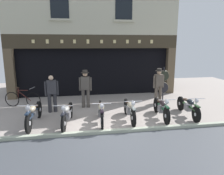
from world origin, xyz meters
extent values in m
cube|color=#A1958C|center=(0.00, 5.00, -0.04)|extent=(21.14, 10.00, 0.08)
cube|color=#A2AA93|center=(0.00, 0.08, 0.01)|extent=(21.14, 0.16, 0.18)
cube|color=black|center=(0.00, 7.30, 1.30)|extent=(8.41, 4.00, 2.60)
cube|color=brown|center=(-4.35, 5.18, 1.30)|extent=(0.44, 0.36, 2.60)
cube|color=brown|center=(4.35, 5.18, 1.30)|extent=(0.44, 0.36, 2.60)
cube|color=black|center=(0.00, 5.55, 1.43)|extent=(8.05, 0.03, 2.18)
cube|color=#362D1F|center=(0.00, 5.12, 2.95)|extent=(9.14, 0.24, 0.70)
cube|color=#DBC684|center=(-3.09, 4.99, 2.95)|extent=(0.14, 0.03, 0.17)
cube|color=#DBC684|center=(-2.41, 4.99, 2.95)|extent=(0.14, 0.03, 0.21)
cube|color=#DBC684|center=(-1.69, 4.99, 2.95)|extent=(0.14, 0.03, 0.17)
cube|color=#DBC684|center=(-1.06, 4.99, 2.95)|extent=(0.14, 0.03, 0.19)
cube|color=#DBC684|center=(-0.37, 4.99, 2.95)|extent=(0.14, 0.03, 0.22)
cube|color=#DBC684|center=(0.35, 4.99, 2.95)|extent=(0.14, 0.03, 0.18)
cube|color=#DBC684|center=(1.04, 4.99, 2.95)|extent=(0.14, 0.03, 0.18)
cube|color=#DBC684|center=(1.74, 4.99, 2.95)|extent=(0.14, 0.03, 0.19)
cube|color=#DBC684|center=(2.41, 4.99, 2.95)|extent=(0.14, 0.03, 0.17)
cube|color=#DBC684|center=(3.10, 4.99, 2.95)|extent=(0.14, 0.03, 0.19)
cube|color=#BAB69B|center=(0.00, 5.20, 4.71)|extent=(9.14, 0.40, 2.83)
cube|color=black|center=(-1.72, 4.99, 4.71)|extent=(0.90, 0.02, 1.30)
cube|color=#BAB69B|center=(-1.72, 4.95, 4.01)|extent=(1.10, 0.12, 0.10)
cube|color=black|center=(1.53, 4.99, 4.71)|extent=(0.90, 0.02, 1.30)
cube|color=#BAB69B|center=(1.53, 4.95, 4.01)|extent=(1.10, 0.12, 0.10)
cylinder|color=black|center=(-2.59, 0.52, 0.33)|extent=(0.11, 0.66, 0.66)
cylinder|color=silver|center=(-2.59, 0.52, 0.33)|extent=(0.11, 0.15, 0.14)
cylinder|color=black|center=(-2.50, 1.95, 0.33)|extent=(0.12, 0.66, 0.66)
cylinder|color=silver|center=(-2.50, 1.95, 0.33)|extent=(0.12, 0.15, 0.14)
cube|color=#223148|center=(-2.55, 1.23, 0.45)|extent=(0.15, 1.33, 0.07)
cube|color=slate|center=(-2.55, 1.23, 0.38)|extent=(0.22, 0.33, 0.26)
ellipsoid|color=tan|center=(-2.56, 1.06, 0.65)|extent=(0.25, 0.47, 0.20)
ellipsoid|color=#38281E|center=(-2.53, 1.49, 0.63)|extent=(0.22, 0.31, 0.10)
cube|color=#223148|center=(-2.59, 0.52, 0.68)|extent=(0.12, 0.37, 0.04)
sphere|color=silver|center=(-2.59, 0.58, 0.83)|extent=(0.15, 0.15, 0.15)
cylinder|color=silver|center=(-2.59, 0.58, 0.91)|extent=(0.62, 0.06, 0.02)
cylinder|color=silver|center=(-2.59, 0.56, 0.62)|extent=(0.05, 0.23, 0.62)
cylinder|color=black|center=(-1.48, 0.36, 0.31)|extent=(0.15, 0.62, 0.62)
cylinder|color=silver|center=(-1.48, 0.36, 0.31)|extent=(0.12, 0.15, 0.14)
cylinder|color=black|center=(-1.29, 1.73, 0.31)|extent=(0.16, 0.62, 0.62)
cylinder|color=silver|center=(-1.29, 1.73, 0.31)|extent=(0.13, 0.15, 0.14)
cube|color=black|center=(-1.38, 1.05, 0.43)|extent=(0.24, 1.26, 0.07)
cube|color=slate|center=(-1.38, 1.05, 0.36)|extent=(0.24, 0.34, 0.26)
ellipsoid|color=gray|center=(-1.40, 0.88, 0.63)|extent=(0.28, 0.49, 0.20)
ellipsoid|color=#38281E|center=(-1.35, 1.29, 0.61)|extent=(0.24, 0.32, 0.10)
cube|color=black|center=(-1.48, 0.36, 0.64)|extent=(0.15, 0.37, 0.04)
sphere|color=silver|center=(-1.47, 0.42, 0.81)|extent=(0.15, 0.15, 0.15)
cylinder|color=silver|center=(-1.47, 0.42, 0.89)|extent=(0.62, 0.11, 0.02)
cylinder|color=silver|center=(-1.47, 0.40, 0.60)|extent=(0.07, 0.26, 0.61)
cylinder|color=black|center=(-0.22, 0.38, 0.32)|extent=(0.12, 0.64, 0.63)
cylinder|color=silver|center=(-0.22, 0.38, 0.32)|extent=(0.11, 0.15, 0.14)
cylinder|color=black|center=(-0.11, 1.78, 0.32)|extent=(0.13, 0.64, 0.63)
cylinder|color=silver|center=(-0.11, 1.78, 0.32)|extent=(0.12, 0.15, 0.14)
cube|color=black|center=(-0.17, 1.08, 0.44)|extent=(0.17, 1.29, 0.07)
cube|color=slate|center=(-0.17, 1.08, 0.37)|extent=(0.22, 0.33, 0.26)
ellipsoid|color=tan|center=(-0.18, 0.91, 0.64)|extent=(0.25, 0.48, 0.20)
ellipsoid|color=#38281E|center=(-0.15, 1.33, 0.62)|extent=(0.22, 0.31, 0.10)
cube|color=black|center=(-0.22, 0.38, 0.65)|extent=(0.13, 0.37, 0.04)
sphere|color=silver|center=(-0.22, 0.44, 0.82)|extent=(0.15, 0.15, 0.15)
cylinder|color=silver|center=(-0.22, 0.44, 0.90)|extent=(0.62, 0.07, 0.02)
cylinder|color=silver|center=(-0.22, 0.42, 0.61)|extent=(0.06, 0.27, 0.61)
cylinder|color=black|center=(0.88, 0.46, 0.32)|extent=(0.10, 0.65, 0.64)
cylinder|color=silver|center=(0.88, 0.46, 0.32)|extent=(0.11, 0.15, 0.14)
cylinder|color=black|center=(0.95, 1.81, 0.32)|extent=(0.11, 0.65, 0.64)
cylinder|color=silver|center=(0.95, 1.81, 0.32)|extent=(0.12, 0.15, 0.14)
cube|color=gray|center=(0.92, 1.14, 0.44)|extent=(0.13, 1.25, 0.07)
cube|color=slate|center=(0.92, 1.14, 0.37)|extent=(0.22, 0.33, 0.26)
ellipsoid|color=tan|center=(0.91, 0.98, 0.64)|extent=(0.24, 0.47, 0.20)
ellipsoid|color=#38281E|center=(0.93, 1.38, 0.62)|extent=(0.21, 0.31, 0.10)
cube|color=gray|center=(0.88, 0.46, 0.66)|extent=(0.12, 0.36, 0.04)
sphere|color=silver|center=(0.89, 0.52, 0.82)|extent=(0.15, 0.15, 0.15)
cylinder|color=silver|center=(0.89, 0.52, 0.90)|extent=(0.62, 0.06, 0.02)
cylinder|color=silver|center=(0.89, 0.50, 0.61)|extent=(0.05, 0.27, 0.61)
cylinder|color=black|center=(2.12, 0.48, 0.31)|extent=(0.13, 0.63, 0.63)
cylinder|color=silver|center=(2.12, 0.48, 0.31)|extent=(0.11, 0.15, 0.14)
cylinder|color=black|center=(2.26, 1.83, 0.31)|extent=(0.14, 0.63, 0.63)
cylinder|color=silver|center=(2.26, 1.83, 0.31)|extent=(0.12, 0.15, 0.14)
cube|color=#123A22|center=(2.19, 1.15, 0.43)|extent=(0.20, 1.24, 0.07)
cube|color=slate|center=(2.19, 1.15, 0.36)|extent=(0.23, 0.34, 0.26)
ellipsoid|color=black|center=(2.17, 0.99, 0.63)|extent=(0.27, 0.48, 0.20)
ellipsoid|color=#38281E|center=(2.21, 1.40, 0.61)|extent=(0.23, 0.32, 0.10)
cube|color=#123A22|center=(2.12, 0.48, 0.65)|extent=(0.14, 0.37, 0.04)
sphere|color=silver|center=(2.13, 0.54, 0.81)|extent=(0.15, 0.15, 0.15)
cylinder|color=silver|center=(2.13, 0.54, 0.89)|extent=(0.62, 0.09, 0.02)
cylinder|color=silver|center=(2.12, 0.52, 0.60)|extent=(0.06, 0.27, 0.61)
cylinder|color=black|center=(3.27, 0.47, 0.31)|extent=(0.12, 0.61, 0.61)
cylinder|color=silver|center=(3.27, 0.47, 0.31)|extent=(0.11, 0.14, 0.13)
cylinder|color=black|center=(3.40, 1.90, 0.31)|extent=(0.13, 0.61, 0.61)
cylinder|color=silver|center=(3.40, 1.90, 0.31)|extent=(0.12, 0.14, 0.13)
cube|color=#1E3F1D|center=(3.33, 1.19, 0.43)|extent=(0.19, 1.32, 0.07)
cube|color=slate|center=(3.33, 1.19, 0.36)|extent=(0.23, 0.34, 0.26)
ellipsoid|color=black|center=(3.32, 1.01, 0.63)|extent=(0.26, 0.48, 0.20)
ellipsoid|color=#38281E|center=(3.35, 1.44, 0.61)|extent=(0.23, 0.32, 0.10)
cube|color=#1E3F1D|center=(3.27, 0.47, 0.63)|extent=(0.13, 0.37, 0.04)
sphere|color=silver|center=(3.27, 0.53, 0.81)|extent=(0.15, 0.15, 0.15)
cylinder|color=silver|center=(3.27, 0.53, 0.89)|extent=(0.62, 0.08, 0.02)
cylinder|color=silver|center=(3.27, 0.51, 0.60)|extent=(0.06, 0.28, 0.60)
cylinder|color=#2D2D33|center=(-1.94, 2.61, 0.41)|extent=(0.15, 0.15, 0.81)
cylinder|color=#2D2D33|center=(-2.16, 2.58, 0.41)|extent=(0.15, 0.15, 0.81)
cube|color=#2D2D33|center=(-2.05, 2.59, 1.08)|extent=(0.41, 0.27, 0.57)
cube|color=silver|center=(-2.07, 2.71, 1.15)|extent=(0.14, 0.04, 0.32)
cube|color=#47234C|center=(-2.07, 2.72, 1.13)|extent=(0.05, 0.02, 0.29)
cylinder|color=#2D2D33|center=(-1.82, 2.63, 1.02)|extent=(0.09, 0.09, 0.60)
cylinder|color=#2D2D33|center=(-2.28, 2.56, 1.02)|extent=(0.09, 0.09, 0.60)
sphere|color=beige|center=(-2.05, 2.59, 1.47)|extent=(0.20, 0.20, 0.20)
cylinder|color=#47423D|center=(-0.53, 2.98, 0.43)|extent=(0.15, 0.15, 0.86)
cylinder|color=#47423D|center=(-0.75, 3.01, 0.43)|extent=(0.15, 0.15, 0.86)
cube|color=#47423D|center=(-0.64, 2.99, 1.13)|extent=(0.40, 0.26, 0.58)
cube|color=silver|center=(-0.62, 3.11, 1.20)|extent=(0.14, 0.04, 0.33)
cube|color=black|center=(-0.62, 3.12, 1.19)|extent=(0.05, 0.02, 0.30)
cylinder|color=#47423D|center=(-0.40, 2.97, 1.08)|extent=(0.09, 0.09, 0.59)
cylinder|color=#47423D|center=(-0.87, 3.02, 1.08)|extent=(0.09, 0.09, 0.59)
sphere|color=tan|center=(-0.64, 2.99, 1.53)|extent=(0.21, 0.21, 0.21)
cylinder|color=#332D28|center=(-0.64, 2.99, 1.59)|extent=(0.36, 0.36, 0.01)
cylinder|color=#332D28|center=(-0.64, 2.99, 1.65)|extent=(0.22, 0.22, 0.12)
cylinder|color=brown|center=(2.88, 2.96, 0.45)|extent=(0.15, 0.15, 0.90)
cylinder|color=brown|center=(2.67, 2.92, 0.45)|extent=(0.15, 0.15, 0.90)
cube|color=brown|center=(2.77, 2.94, 1.16)|extent=(0.41, 0.28, 0.56)
cube|color=silver|center=(2.76, 3.06, 1.23)|extent=(0.14, 0.04, 0.31)
cube|color=brown|center=(2.75, 3.07, 1.22)|extent=(0.05, 0.02, 0.29)
cylinder|color=brown|center=(3.01, 2.98, 1.10)|extent=(0.09, 0.09, 0.59)
cylinder|color=brown|center=(2.54, 2.90, 1.10)|extent=(0.09, 0.09, 0.59)
sphere|color=tan|center=(2.77, 2.94, 1.55)|extent=(0.21, 0.21, 0.21)
cylinder|color=#332D28|center=(2.77, 2.94, 1.61)|extent=(0.35, 0.35, 0.01)
cylinder|color=#332D28|center=(2.77, 2.94, 1.66)|extent=(0.22, 0.22, 0.11)
cylinder|color=#232328|center=(3.21, 3.39, 0.85)|extent=(0.06, 0.06, 1.71)
cylinder|color=#23281E|center=(3.21, 3.37, 1.29)|extent=(0.51, 0.03, 0.51)
torus|color=beige|center=(3.21, 3.39, 1.29)|extent=(0.53, 0.04, 0.53)
cylinder|color=black|center=(3.21, 3.37, 0.70)|extent=(0.51, 0.03, 0.51)
torus|color=beige|center=(3.21, 3.39, 0.70)|extent=(0.53, 0.04, 0.53)
cube|color=beige|center=(-1.79, 5.40, 1.79)|extent=(0.76, 0.02, 1.00)
cube|color=#511E19|center=(-1.79, 5.39, 2.19)|extent=(0.76, 0.01, 0.20)
torus|color=black|center=(-2.99, 3.48, 0.33)|extent=(0.67, 0.23, 0.69)
torus|color=black|center=(-3.98, 3.78, 0.33)|extent=(0.67, 0.23, 0.69)
cylinder|color=#4C1E19|center=(-3.39, 3.60, 0.51)|extent=(0.58, 0.20, 0.46)
cylinder|color=#4C1E19|center=(-3.49, 3.63, 0.77)|extent=(0.55, 0.19, 0.03)
cylinder|color=#4C1E19|center=(-3.67, 3.68, 0.63)|extent=(0.09, 0.05, 0.52)
ellipsoid|color=#332319|center=(-3.71, 3.69, 0.89)|extent=(0.26, 0.18, 0.06)
cylinder|color=silver|center=(-2.99, 3.48, 0.89)|extent=(0.16, 0.49, 0.02)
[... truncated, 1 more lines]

